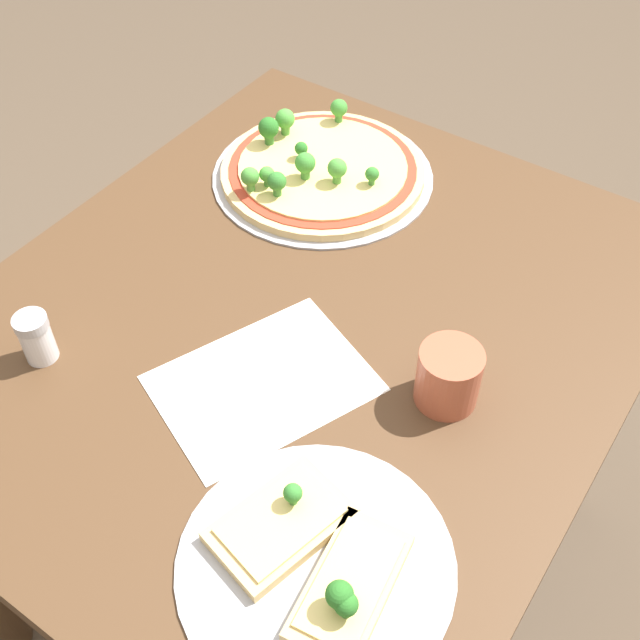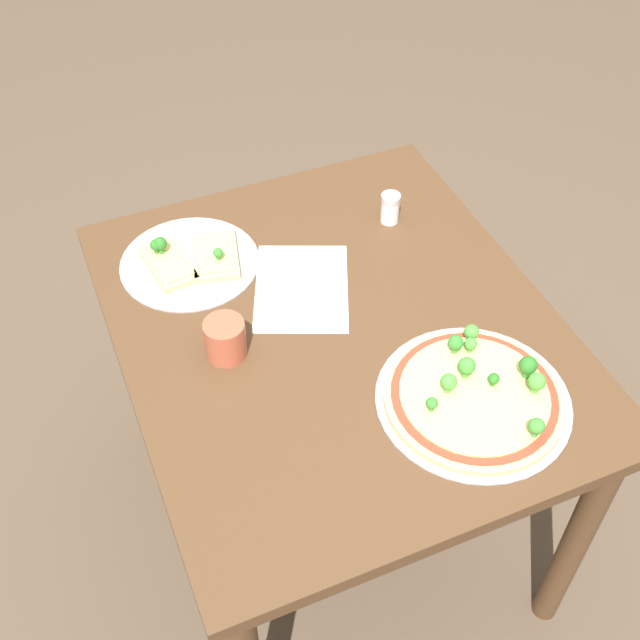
{
  "view_description": "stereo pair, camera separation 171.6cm",
  "coord_description": "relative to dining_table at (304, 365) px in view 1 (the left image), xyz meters",
  "views": [
    {
      "loc": [
        -0.63,
        -0.46,
        1.6
      ],
      "look_at": [
        -0.01,
        -0.04,
        0.79
      ],
      "focal_mm": 45.0,
      "sensor_mm": 36.0,
      "label": 1
    },
    {
      "loc": [
        1.04,
        -0.47,
        1.99
      ],
      "look_at": [
        -0.01,
        -0.04,
        0.79
      ],
      "focal_mm": 45.0,
      "sensor_mm": 36.0,
      "label": 2
    }
  ],
  "objects": [
    {
      "name": "condiment_shaker",
      "position": [
        -0.26,
        0.25,
        0.15
      ],
      "size": [
        0.05,
        0.05,
        0.08
      ],
      "color": "silver",
      "rests_on": "dining_table"
    },
    {
      "name": "pizza_tray_whole",
      "position": [
        0.28,
        0.16,
        0.12
      ],
      "size": [
        0.38,
        0.38,
        0.07
      ],
      "color": "#A3A3A8",
      "rests_on": "dining_table"
    },
    {
      "name": "paper_menu",
      "position": [
        -0.13,
        -0.03,
        0.11
      ],
      "size": [
        0.33,
        0.29,
        0.0
      ],
      "primitive_type": "cube",
      "rotation": [
        0.0,
        0.0,
        -0.4
      ],
      "color": "white",
      "rests_on": "dining_table"
    },
    {
      "name": "dining_table",
      "position": [
        0.0,
        0.0,
        0.0
      ],
      "size": [
        1.05,
        0.89,
        0.77
      ],
      "color": "#4C331E",
      "rests_on": "ground_plane"
    },
    {
      "name": "drinking_cup",
      "position": [
        -0.01,
        -0.24,
        0.15
      ],
      "size": [
        0.08,
        0.08,
        0.09
      ],
      "primitive_type": "cylinder",
      "color": "#AD5138",
      "rests_on": "dining_table"
    },
    {
      "name": "ground_plane",
      "position": [
        0.0,
        0.0,
        -0.66
      ],
      "size": [
        8.0,
        8.0,
        0.0
      ],
      "primitive_type": "plane",
      "color": "brown"
    },
    {
      "name": "pizza_tray_slice",
      "position": [
        -0.3,
        -0.23,
        0.12
      ],
      "size": [
        0.31,
        0.31,
        0.07
      ],
      "color": "#A3A3A8",
      "rests_on": "dining_table"
    }
  ]
}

